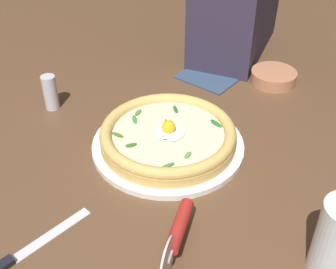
# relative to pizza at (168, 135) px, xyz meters

# --- Properties ---
(ground_plane) EXTENTS (2.40, 2.40, 0.03)m
(ground_plane) POSITION_rel_pizza_xyz_m (0.02, 0.02, -0.05)
(ground_plane) COLOR brown
(ground_plane) RESTS_ON ground
(pizza_plate) EXTENTS (0.31, 0.31, 0.01)m
(pizza_plate) POSITION_rel_pizza_xyz_m (-0.00, -0.00, -0.03)
(pizza_plate) COLOR white
(pizza_plate) RESTS_ON ground
(pizza) EXTENTS (0.27, 0.27, 0.05)m
(pizza) POSITION_rel_pizza_xyz_m (0.00, 0.00, 0.00)
(pizza) COLOR #D8B15D
(pizza) RESTS_ON pizza_plate
(side_bowl) EXTENTS (0.11, 0.11, 0.03)m
(side_bowl) POSITION_rel_pizza_xyz_m (0.29, -0.24, -0.02)
(side_bowl) COLOR #B87652
(side_bowl) RESTS_ON ground
(pizza_cutter) EXTENTS (0.16, 0.04, 0.08)m
(pizza_cutter) POSITION_rel_pizza_xyz_m (-0.26, -0.04, 0.01)
(pizza_cutter) COLOR silver
(pizza_cutter) RESTS_ON ground
(table_knife) EXTENTS (0.19, 0.15, 0.01)m
(table_knife) POSITION_rel_pizza_xyz_m (-0.30, 0.21, -0.03)
(table_knife) COLOR silver
(table_knife) RESTS_ON ground
(folded_napkin) EXTENTS (0.15, 0.17, 0.01)m
(folded_napkin) POSITION_rel_pizza_xyz_m (0.28, -0.07, -0.03)
(folded_napkin) COLOR #314563
(folded_napkin) RESTS_ON ground
(pepper_shaker) EXTENTS (0.03, 0.03, 0.08)m
(pepper_shaker) POSITION_rel_pizza_xyz_m (0.12, 0.28, 0.01)
(pepper_shaker) COLOR silver
(pepper_shaker) RESTS_ON ground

